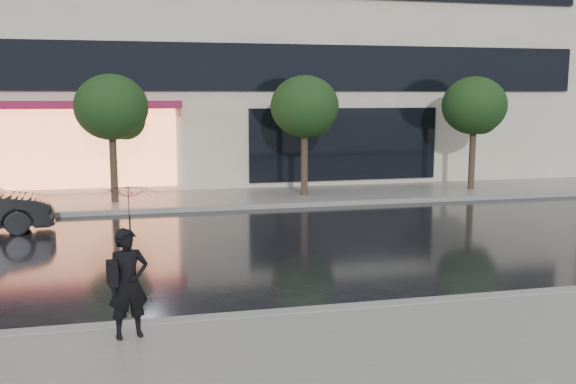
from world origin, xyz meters
name	(u,v)px	position (x,y,z in m)	size (l,w,h in m)	color
ground	(281,298)	(0.00, 0.00, 0.00)	(120.00, 120.00, 0.00)	black
sidewalk_near	(341,378)	(0.00, -3.25, 0.06)	(60.00, 4.50, 0.12)	slate
sidewalk_far	(212,199)	(0.00, 10.25, 0.06)	(60.00, 3.50, 0.12)	slate
curb_near	(295,314)	(0.00, -1.00, 0.07)	(60.00, 0.25, 0.14)	gray
curb_far	(219,208)	(0.00, 8.50, 0.07)	(60.00, 0.25, 0.14)	gray
bg_building_right	(573,24)	(26.00, 28.00, 8.00)	(12.00, 12.00, 16.00)	#4C4C54
tree_mid_west	(113,110)	(-2.94, 10.03, 2.92)	(2.20, 2.20, 3.99)	#33261C
tree_mid_east	(306,109)	(3.06, 10.03, 2.92)	(2.20, 2.20, 3.99)	#33261C
tree_far_east	(475,108)	(9.06, 10.03, 2.92)	(2.20, 2.20, 3.99)	#33261C
pedestrian_with_umbrella	(129,239)	(-2.41, -1.49, 1.47)	(0.99, 1.00, 2.09)	black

